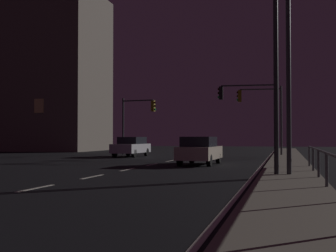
% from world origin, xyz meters
% --- Properties ---
extents(ground_plane, '(112.00, 112.00, 0.00)m').
position_xyz_m(ground_plane, '(0.00, 17.50, 0.00)').
color(ground_plane, black).
rests_on(ground_plane, ground).
extents(sidewalk_right, '(2.25, 77.00, 0.14)m').
position_xyz_m(sidewalk_right, '(7.39, 17.50, 0.07)').
color(sidewalk_right, gray).
rests_on(sidewalk_right, ground).
extents(lane_markings_center, '(0.14, 50.00, 0.01)m').
position_xyz_m(lane_markings_center, '(0.00, 21.00, 0.01)').
color(lane_markings_center, silver).
rests_on(lane_markings_center, ground).
extents(lane_edge_line, '(0.14, 53.00, 0.01)m').
position_xyz_m(lane_edge_line, '(6.02, 22.50, 0.01)').
color(lane_edge_line, silver).
rests_on(lane_edge_line, ground).
extents(car, '(1.93, 4.45, 1.57)m').
position_xyz_m(car, '(2.61, 21.58, 0.82)').
color(car, beige).
rests_on(car, ground).
extents(car_oncoming, '(1.97, 4.46, 1.57)m').
position_xyz_m(car_oncoming, '(-4.64, 30.56, 0.82)').
color(car_oncoming, silver).
rests_on(car_oncoming, ground).
extents(traffic_light_near_right, '(4.20, 0.56, 5.43)m').
position_xyz_m(traffic_light_near_right, '(4.78, 29.69, 3.98)').
color(traffic_light_near_right, '#2D3033').
rests_on(traffic_light_near_right, sidewalk_right).
extents(traffic_light_far_right, '(3.59, 0.61, 5.54)m').
position_xyz_m(traffic_light_far_right, '(5.45, 33.57, 4.02)').
color(traffic_light_far_right, '#4C4C51').
rests_on(traffic_light_far_right, sidewalk_right).
extents(traffic_light_mid_left, '(3.24, 0.58, 5.05)m').
position_xyz_m(traffic_light_mid_left, '(-5.43, 34.32, 3.53)').
color(traffic_light_mid_left, '#2D3033').
rests_on(traffic_light_mid_left, ground).
extents(street_lamp_corner, '(1.93, 1.58, 6.94)m').
position_xyz_m(street_lamp_corner, '(7.69, 14.25, 4.37)').
color(street_lamp_corner, '#38383D').
rests_on(street_lamp_corner, sidewalk_right).
extents(street_lamp_far_end, '(1.11, 1.45, 7.28)m').
position_xyz_m(street_lamp_far_end, '(6.78, 14.23, 4.49)').
color(street_lamp_far_end, '#2D3033').
rests_on(street_lamp_far_end, sidewalk_right).
extents(barrier_fence, '(0.09, 21.80, 0.98)m').
position_xyz_m(barrier_fence, '(8.37, 8.86, 0.88)').
color(barrier_fence, '#59595E').
rests_on(barrier_fence, sidewalk_right).
extents(building_distant, '(18.17, 9.70, 18.21)m').
position_xyz_m(building_distant, '(-22.57, 43.74, 9.10)').
color(building_distant, '#6B6056').
rests_on(building_distant, ground).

